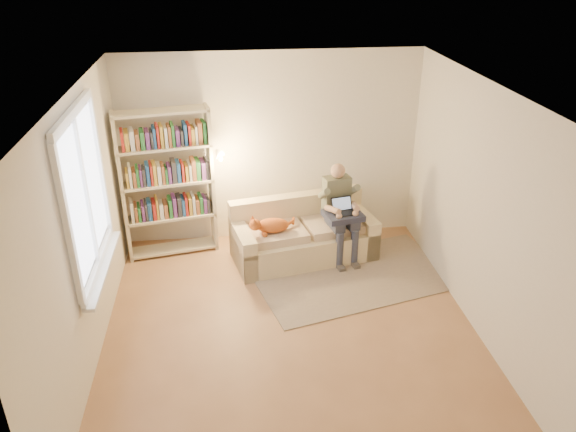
{
  "coord_description": "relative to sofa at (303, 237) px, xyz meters",
  "views": [
    {
      "loc": [
        -0.61,
        -4.91,
        3.83
      ],
      "look_at": [
        0.09,
        1.0,
        0.89
      ],
      "focal_mm": 35.0,
      "sensor_mm": 36.0,
      "label": 1
    }
  ],
  "objects": [
    {
      "name": "wall_right",
      "position": [
        1.65,
        -1.58,
        1.02
      ],
      "size": [
        0.02,
        4.5,
        2.6
      ],
      "primitive_type": "cube",
      "color": "silver",
      "rests_on": "floor"
    },
    {
      "name": "ceiling",
      "position": [
        -0.35,
        -1.58,
        2.32
      ],
      "size": [
        4.0,
        4.5,
        0.02
      ],
      "primitive_type": "cube",
      "color": "white",
      "rests_on": "wall_back"
    },
    {
      "name": "wall_left",
      "position": [
        -2.35,
        -1.58,
        1.02
      ],
      "size": [
        0.02,
        4.5,
        2.6
      ],
      "primitive_type": "cube",
      "color": "silver",
      "rests_on": "floor"
    },
    {
      "name": "cat",
      "position": [
        -0.41,
        -0.2,
        0.31
      ],
      "size": [
        0.61,
        0.3,
        0.23
      ],
      "rotation": [
        0.0,
        0.0,
        0.2
      ],
      "color": "orange",
      "rests_on": "sofa"
    },
    {
      "name": "window",
      "position": [
        -2.3,
        -1.38,
        1.09
      ],
      "size": [
        0.12,
        1.52,
        1.69
      ],
      "color": "white",
      "rests_on": "wall_left"
    },
    {
      "name": "sofa",
      "position": [
        0.0,
        0.0,
        0.0
      ],
      "size": [
        1.96,
        1.17,
        0.78
      ],
      "rotation": [
        0.0,
        0.0,
        0.2
      ],
      "color": "beige",
      "rests_on": "floor"
    },
    {
      "name": "blanket",
      "position": [
        0.43,
        -0.17,
        0.38
      ],
      "size": [
        0.53,
        0.47,
        0.08
      ],
      "primitive_type": "cube",
      "rotation": [
        0.0,
        0.0,
        0.2
      ],
      "color": "#262B43",
      "rests_on": "person"
    },
    {
      "name": "wall_back",
      "position": [
        -0.35,
        0.67,
        1.02
      ],
      "size": [
        4.0,
        0.02,
        2.6
      ],
      "primitive_type": "cube",
      "color": "silver",
      "rests_on": "floor"
    },
    {
      "name": "wall_front",
      "position": [
        -0.35,
        -3.83,
        1.02
      ],
      "size": [
        4.0,
        0.02,
        2.6
      ],
      "primitive_type": "cube",
      "color": "silver",
      "rests_on": "floor"
    },
    {
      "name": "bookshelf",
      "position": [
        -1.72,
        0.32,
        0.81
      ],
      "size": [
        1.35,
        0.51,
        1.99
      ],
      "rotation": [
        0.0,
        0.0,
        0.19
      ],
      "color": "beige",
      "rests_on": "floor"
    },
    {
      "name": "floor",
      "position": [
        -0.35,
        -1.58,
        -0.28
      ],
      "size": [
        4.5,
        4.5,
        0.0
      ],
      "primitive_type": "plane",
      "color": "#986945",
      "rests_on": "ground"
    },
    {
      "name": "person",
      "position": [
        0.47,
        -0.05,
        0.44
      ],
      "size": [
        0.44,
        0.6,
        1.28
      ],
      "rotation": [
        0.0,
        0.0,
        0.2
      ],
      "color": "#6A6F5A",
      "rests_on": "sofa"
    },
    {
      "name": "laptop",
      "position": [
        0.43,
        -0.16,
        0.46
      ],
      "size": [
        0.31,
        0.29,
        0.22
      ],
      "rotation": [
        0.0,
        0.0,
        0.2
      ],
      "color": "black",
      "rests_on": "blanket"
    },
    {
      "name": "rug",
      "position": [
        0.57,
        -0.6,
        -0.28
      ],
      "size": [
        2.72,
        2.0,
        0.01
      ],
      "primitive_type": "cube",
      "rotation": [
        0.0,
        0.0,
        0.25
      ],
      "color": "gray",
      "rests_on": "floor"
    }
  ]
}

